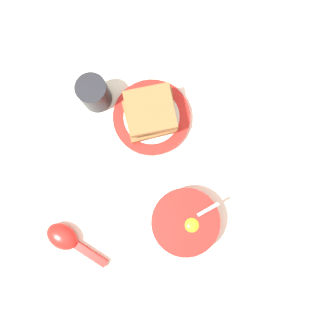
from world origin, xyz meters
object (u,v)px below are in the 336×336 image
Objects in this scene: egg_bowl at (185,222)px; toast_sandwich at (150,113)px; soup_spoon at (66,239)px; drinking_cup at (94,93)px; toast_plate at (152,117)px.

toast_sandwich is at bearing 14.48° from egg_bowl.
egg_bowl is at bearing -85.29° from soup_spoon.
egg_bowl is 1.95× the size of drinking_cup.
toast_plate is 1.25× the size of soup_spoon.
drinking_cup is (0.06, 0.13, -0.00)m from toast_sandwich.
egg_bowl reaches higher than toast_plate.
drinking_cup is (0.06, 0.13, 0.03)m from toast_plate.
drinking_cup is at bearing 32.05° from egg_bowl.
soup_spoon is 0.34m from drinking_cup.
soup_spoon is (-0.28, 0.21, 0.01)m from toast_plate.
egg_bowl is 0.28m from soup_spoon.
toast_plate is 1.46× the size of toast_sandwich.
soup_spoon is at bearing 166.22° from drinking_cup.
toast_plate is at bearing -37.49° from soup_spoon.
drinking_cup is at bearing 66.38° from toast_plate.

